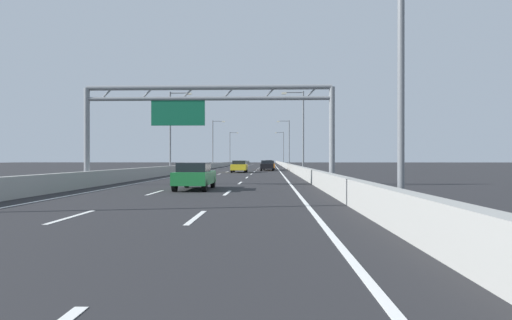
{
  "coord_description": "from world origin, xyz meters",
  "views": [
    {
      "loc": [
        3.91,
        0.21,
        1.66
      ],
      "look_at": [
        1.37,
        77.53,
        1.53
      ],
      "focal_mm": 30.43,
      "sensor_mm": 36.0,
      "label": 1
    }
  ],
  "objects_px": {
    "streetlamp_left_mid": "(172,127)",
    "green_car": "(195,176)",
    "sign_gantry": "(204,109)",
    "white_car": "(269,163)",
    "streetlamp_right_mid": "(301,127)",
    "streetlamp_right_near": "(393,31)",
    "orange_car": "(269,165)",
    "yellow_car": "(239,166)",
    "streetlamp_left_far": "(214,141)",
    "streetlamp_left_distant": "(231,146)",
    "streetlamp_right_distant": "(283,146)",
    "streetlamp_right_far": "(288,141)",
    "black_car": "(267,165)"
  },
  "relations": [
    {
      "from": "sign_gantry",
      "to": "white_car",
      "type": "bearing_deg",
      "value": 87.09
    },
    {
      "from": "sign_gantry",
      "to": "streetlamp_left_far",
      "type": "distance_m",
      "value": 60.3
    },
    {
      "from": "yellow_car",
      "to": "green_car",
      "type": "height_order",
      "value": "yellow_car"
    },
    {
      "from": "streetlamp_right_far",
      "to": "streetlamp_left_mid",
      "type": "bearing_deg",
      "value": -111.87
    },
    {
      "from": "streetlamp_right_far",
      "to": "orange_car",
      "type": "xyz_separation_m",
      "value": [
        -3.74,
        -18.65,
        -4.64
      ]
    },
    {
      "from": "streetlamp_left_mid",
      "to": "streetlamp_right_mid",
      "type": "distance_m",
      "value": 14.93
    },
    {
      "from": "streetlamp_right_near",
      "to": "yellow_car",
      "type": "relative_size",
      "value": 2.07
    },
    {
      "from": "sign_gantry",
      "to": "yellow_car",
      "type": "distance_m",
      "value": 27.63
    },
    {
      "from": "black_car",
      "to": "yellow_car",
      "type": "bearing_deg",
      "value": -113.69
    },
    {
      "from": "streetlamp_right_distant",
      "to": "green_car",
      "type": "bearing_deg",
      "value": -94.36
    },
    {
      "from": "streetlamp_left_distant",
      "to": "white_car",
      "type": "distance_m",
      "value": 23.69
    },
    {
      "from": "white_car",
      "to": "orange_car",
      "type": "height_order",
      "value": "white_car"
    },
    {
      "from": "streetlamp_right_distant",
      "to": "black_car",
      "type": "xyz_separation_m",
      "value": [
        -4.01,
        -61.91,
        -4.62
      ]
    },
    {
      "from": "streetlamp_left_distant",
      "to": "streetlamp_right_mid",
      "type": "bearing_deg",
      "value": -78.65
    },
    {
      "from": "sign_gantry",
      "to": "orange_car",
      "type": "relative_size",
      "value": 3.42
    },
    {
      "from": "streetlamp_right_near",
      "to": "streetlamp_right_mid",
      "type": "bearing_deg",
      "value": 90.0
    },
    {
      "from": "green_car",
      "to": "black_car",
      "type": "height_order",
      "value": "black_car"
    },
    {
      "from": "streetlamp_right_near",
      "to": "white_car",
      "type": "relative_size",
      "value": 2.21
    },
    {
      "from": "sign_gantry",
      "to": "green_car",
      "type": "relative_size",
      "value": 3.66
    },
    {
      "from": "streetlamp_left_far",
      "to": "streetlamp_left_distant",
      "type": "bearing_deg",
      "value": 90.0
    },
    {
      "from": "streetlamp_right_near",
      "to": "streetlamp_left_far",
      "type": "relative_size",
      "value": 1.0
    },
    {
      "from": "streetlamp_left_mid",
      "to": "streetlamp_right_far",
      "type": "bearing_deg",
      "value": 68.13
    },
    {
      "from": "streetlamp_right_mid",
      "to": "streetlamp_right_distant",
      "type": "relative_size",
      "value": 1.0
    },
    {
      "from": "streetlamp_right_mid",
      "to": "yellow_car",
      "type": "xyz_separation_m",
      "value": [
        -7.45,
        4.67,
        -4.62
      ]
    },
    {
      "from": "streetlamp_right_far",
      "to": "white_car",
      "type": "relative_size",
      "value": 2.21
    },
    {
      "from": "white_car",
      "to": "black_car",
      "type": "relative_size",
      "value": 0.95
    },
    {
      "from": "sign_gantry",
      "to": "streetlamp_right_mid",
      "type": "bearing_deg",
      "value": 71.19
    },
    {
      "from": "streetlamp_left_mid",
      "to": "green_car",
      "type": "distance_m",
      "value": 27.68
    },
    {
      "from": "streetlamp_right_distant",
      "to": "yellow_car",
      "type": "bearing_deg",
      "value": -96.1
    },
    {
      "from": "yellow_car",
      "to": "streetlamp_right_mid",
      "type": "bearing_deg",
      "value": -32.06
    },
    {
      "from": "streetlamp_left_mid",
      "to": "orange_car",
      "type": "distance_m",
      "value": 22.16
    },
    {
      "from": "streetlamp_right_near",
      "to": "white_car",
      "type": "distance_m",
      "value": 91.42
    },
    {
      "from": "streetlamp_left_mid",
      "to": "black_car",
      "type": "distance_m",
      "value": 17.23
    },
    {
      "from": "streetlamp_right_far",
      "to": "white_car",
      "type": "distance_m",
      "value": 17.85
    },
    {
      "from": "streetlamp_left_mid",
      "to": "white_car",
      "type": "distance_m",
      "value": 55.33
    },
    {
      "from": "streetlamp_right_near",
      "to": "sign_gantry",
      "type": "bearing_deg",
      "value": 117.95
    },
    {
      "from": "streetlamp_right_near",
      "to": "streetlamp_left_distant",
      "type": "height_order",
      "value": "same"
    },
    {
      "from": "streetlamp_left_distant",
      "to": "orange_car",
      "type": "relative_size",
      "value": 2.04
    },
    {
      "from": "sign_gantry",
      "to": "streetlamp_right_mid",
      "type": "xyz_separation_m",
      "value": [
        7.72,
        22.66,
        0.57
      ]
    },
    {
      "from": "streetlamp_right_near",
      "to": "white_car",
      "type": "xyz_separation_m",
      "value": [
        -3.83,
        91.22,
        -4.65
      ]
    },
    {
      "from": "streetlamp_left_mid",
      "to": "streetlamp_right_far",
      "type": "height_order",
      "value": "same"
    },
    {
      "from": "streetlamp_right_mid",
      "to": "green_car",
      "type": "relative_size",
      "value": 2.19
    },
    {
      "from": "streetlamp_left_mid",
      "to": "streetlamp_right_distant",
      "type": "xyz_separation_m",
      "value": [
        14.93,
        74.42,
        0.0
      ]
    },
    {
      "from": "streetlamp_right_near",
      "to": "green_car",
      "type": "relative_size",
      "value": 2.19
    },
    {
      "from": "streetlamp_right_mid",
      "to": "streetlamp_right_distant",
      "type": "height_order",
      "value": "same"
    },
    {
      "from": "sign_gantry",
      "to": "black_car",
      "type": "bearing_deg",
      "value": 83.98
    },
    {
      "from": "green_car",
      "to": "sign_gantry",
      "type": "bearing_deg",
      "value": 90.62
    },
    {
      "from": "sign_gantry",
      "to": "streetlamp_left_far",
      "type": "height_order",
      "value": "streetlamp_left_far"
    },
    {
      "from": "streetlamp_right_mid",
      "to": "white_car",
      "type": "xyz_separation_m",
      "value": [
        -3.83,
        54.01,
        -4.65
      ]
    },
    {
      "from": "green_car",
      "to": "black_car",
      "type": "xyz_separation_m",
      "value": [
        3.67,
        38.81,
        0.01
      ]
    }
  ]
}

